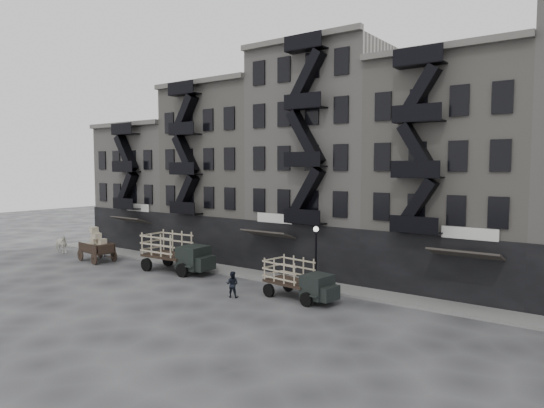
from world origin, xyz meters
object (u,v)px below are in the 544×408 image
Objects in this scene: wagon at (96,242)px; stake_truck_east at (299,277)px; pedestrian_west at (103,246)px; pedestrian_mid at (232,284)px; horse at (60,244)px; stake_truck_west at (176,250)px.

stake_truck_east is at bearing 8.05° from wagon.
pedestrian_west is at bearing -176.27° from stake_truck_east.
horse is at bearing -27.34° from pedestrian_mid.
wagon is at bearing -67.21° from pedestrian_west.
wagon is 0.60× the size of stake_truck_west.
stake_truck_east is 4.20m from pedestrian_mid.
wagon is 2.01× the size of pedestrian_west.
horse reaches higher than pedestrian_mid.
stake_truck_west is (8.82, 1.18, 0.04)m from wagon.
stake_truck_west reaches higher than pedestrian_west.
stake_truck_west reaches higher than stake_truck_east.
horse is 6.40m from wagon.
stake_truck_west is 11.98m from stake_truck_east.
stake_truck_east reaches higher than pedestrian_mid.
wagon is 17.30m from pedestrian_mid.
pedestrian_west is at bearing 174.44° from stake_truck_west.
stake_truck_east is (11.94, -0.91, -0.34)m from stake_truck_west.
wagon is 2.25m from pedestrian_west.
pedestrian_mid is (17.18, -1.86, -0.86)m from wagon.
pedestrian_mid is (18.53, -3.50, -0.10)m from pedestrian_west.
horse is 0.39× the size of stake_truck_east.
stake_truck_west is (15.15, 0.83, 0.89)m from horse.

